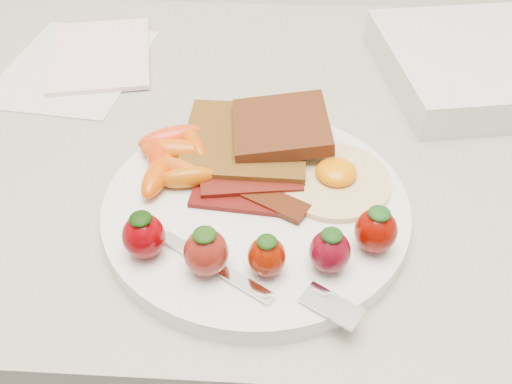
{
  "coord_description": "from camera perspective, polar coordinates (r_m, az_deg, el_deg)",
  "views": [
    {
      "loc": [
        0.03,
        1.2,
        1.26
      ],
      "look_at": [
        0.01,
        1.56,
        0.93
      ],
      "focal_mm": 40.0,
      "sensor_mm": 36.0,
      "label": 1
    }
  ],
  "objects": [
    {
      "name": "counter",
      "position": [
        0.95,
        0.03,
        -15.7
      ],
      "size": [
        2.0,
        0.6,
        0.9
      ],
      "primitive_type": "cube",
      "color": "gray",
      "rests_on": "ground"
    },
    {
      "name": "plate",
      "position": [
        0.51,
        0.0,
        -1.57
      ],
      "size": [
        0.27,
        0.27,
        0.02
      ],
      "primitive_type": "cylinder",
      "color": "white",
      "rests_on": "counter"
    },
    {
      "name": "toast_lower",
      "position": [
        0.55,
        -1.06,
        5.04
      ],
      "size": [
        0.12,
        0.12,
        0.01
      ],
      "primitive_type": "cube",
      "rotation": [
        0.0,
        0.0,
        -0.02
      ],
      "color": "#4A2E12",
      "rests_on": "plate"
    },
    {
      "name": "toast_upper",
      "position": [
        0.55,
        2.52,
        6.57
      ],
      "size": [
        0.1,
        0.1,
        0.02
      ],
      "primitive_type": "cube",
      "rotation": [
        0.0,
        -0.1,
        0.11
      ],
      "color": "black",
      "rests_on": "toast_lower"
    },
    {
      "name": "fried_egg",
      "position": [
        0.52,
        7.82,
        1.39
      ],
      "size": [
        0.13,
        0.13,
        0.02
      ],
      "color": "#F5E7D0",
      "rests_on": "plate"
    },
    {
      "name": "bacon_strips",
      "position": [
        0.5,
        -0.5,
        -0.22
      ],
      "size": [
        0.11,
        0.06,
        0.01
      ],
      "color": "#450306",
      "rests_on": "plate"
    },
    {
      "name": "baby_carrots",
      "position": [
        0.54,
        -8.28,
        3.49
      ],
      "size": [
        0.09,
        0.11,
        0.02
      ],
      "color": "#D25107",
      "rests_on": "plate"
    },
    {
      "name": "strawberries",
      "position": [
        0.44,
        0.49,
        -5.19
      ],
      "size": [
        0.22,
        0.07,
        0.04
      ],
      "color": "#6E0004",
      "rests_on": "plate"
    },
    {
      "name": "fork",
      "position": [
        0.44,
        1.02,
        -9.12
      ],
      "size": [
        0.16,
        0.09,
        0.0
      ],
      "color": "white",
      "rests_on": "plate"
    },
    {
      "name": "paper_sheet",
      "position": [
        0.75,
        -17.75,
        11.91
      ],
      "size": [
        0.18,
        0.23,
        0.0
      ],
      "primitive_type": "cube",
      "rotation": [
        0.0,
        0.0,
        -0.12
      ],
      "color": "silver",
      "rests_on": "counter"
    },
    {
      "name": "notepad",
      "position": [
        0.76,
        -15.22,
        13.17
      ],
      "size": [
        0.15,
        0.19,
        0.01
      ],
      "primitive_type": "cube",
      "rotation": [
        0.0,
        0.0,
        0.21
      ],
      "color": "#FED1DA",
      "rests_on": "paper_sheet"
    },
    {
      "name": "appliance",
      "position": [
        0.75,
        23.78,
        11.83
      ],
      "size": [
        0.32,
        0.27,
        0.04
      ],
      "primitive_type": "cube",
      "rotation": [
        0.0,
        0.0,
        0.17
      ],
      "color": "silver",
      "rests_on": "counter"
    }
  ]
}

